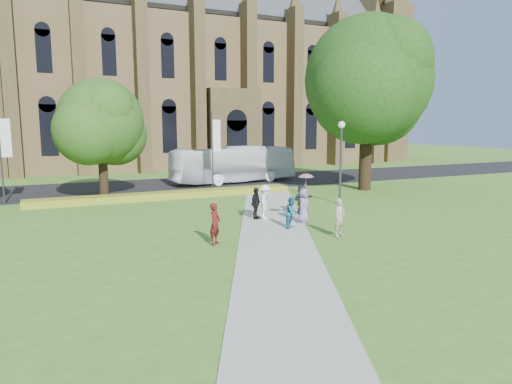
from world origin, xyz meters
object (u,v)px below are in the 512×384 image
large_tree (368,80)px  tour_coach (234,165)px  streetlamp (341,152)px  pedestrian_0 (215,224)px

large_tree → tour_coach: 13.13m
large_tree → streetlamp: bearing=-140.7°
large_tree → pedestrian_0: large_tree is taller
tour_coach → pedestrian_0: size_ratio=6.50×
tour_coach → pedestrian_0: 20.87m
tour_coach → large_tree: bearing=-144.7°
streetlamp → tour_coach: streetlamp is taller
tour_coach → streetlamp: bearing=-177.8°
streetlamp → large_tree: 8.73m
pedestrian_0 → large_tree: bearing=-11.4°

